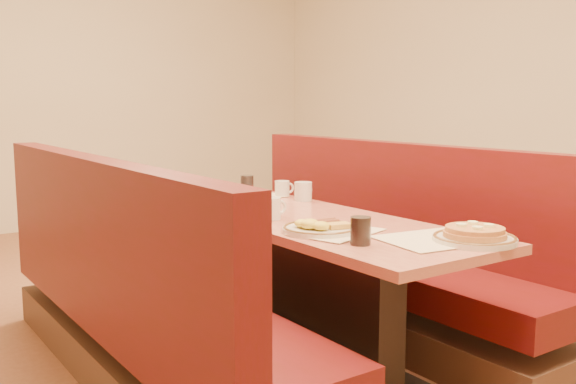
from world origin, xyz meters
TOP-DOWN VIEW (x-y plane):
  - ground at (0.00, 0.00)m, footprint 8.00×8.00m
  - diner_table at (0.00, 0.00)m, footprint 0.70×2.50m
  - booth_left at (-0.73, 0.00)m, footprint 0.55×2.50m
  - booth_right at (0.73, 0.00)m, footprint 0.55×2.50m
  - placemat_near_left at (-0.12, -0.66)m, footprint 0.42×0.36m
  - placemat_near_right at (0.12, -0.99)m, footprint 0.48×0.39m
  - placemat_far_left at (-0.12, 0.90)m, footprint 0.54×0.47m
  - placemat_far_right at (0.12, 0.41)m, footprint 0.36×0.27m
  - pancake_plate at (0.20, -1.10)m, footprint 0.32×0.32m
  - eggs_plate at (-0.17, -0.61)m, footprint 0.31×0.31m
  - extra_plate_mid at (0.22, 0.72)m, footprint 0.18×0.18m
  - extra_plate_far at (-0.25, 1.10)m, footprint 0.19×0.19m
  - coffee_mug_a at (0.28, 0.12)m, footprint 0.13×0.10m
  - coffee_mug_b at (-0.17, -0.24)m, footprint 0.13×0.09m
  - coffee_mug_c at (0.28, 0.32)m, footprint 0.12×0.08m
  - coffee_mug_d at (-0.20, 0.95)m, footprint 0.12×0.09m
  - soda_tumbler_near at (-0.19, -0.88)m, footprint 0.08×0.08m
  - soda_tumbler_mid at (0.19, 0.55)m, footprint 0.08×0.08m

SIDE VIEW (x-z plane):
  - ground at x=0.00m, z-range 0.00..0.00m
  - booth_left at x=-0.73m, z-range -0.16..0.89m
  - booth_right at x=0.73m, z-range -0.16..0.89m
  - diner_table at x=0.00m, z-range 0.00..0.75m
  - placemat_near_left at x=-0.12m, z-range 0.75..0.76m
  - placemat_near_right at x=0.12m, z-range 0.75..0.76m
  - placemat_far_left at x=-0.12m, z-range 0.75..0.76m
  - placemat_far_right at x=0.12m, z-range 0.75..0.76m
  - extra_plate_mid at x=0.22m, z-range 0.74..0.78m
  - extra_plate_far at x=-0.25m, z-range 0.74..0.78m
  - eggs_plate at x=-0.17m, z-range 0.74..0.80m
  - pancake_plate at x=0.20m, z-range 0.74..0.81m
  - coffee_mug_c at x=0.28m, z-range 0.75..0.84m
  - coffee_mug_d at x=-0.20m, z-range 0.75..0.85m
  - coffee_mug_b at x=-0.17m, z-range 0.75..0.85m
  - soda_tumbler_mid at x=0.19m, z-range 0.75..0.85m
  - soda_tumbler_near at x=-0.19m, z-range 0.75..0.86m
  - coffee_mug_a at x=0.28m, z-range 0.75..0.85m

